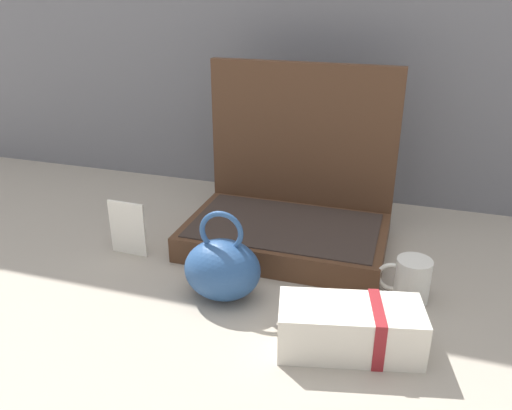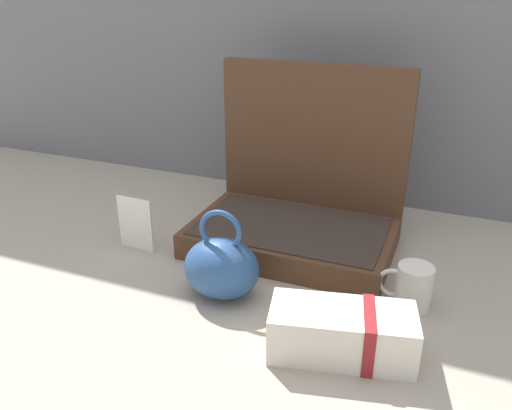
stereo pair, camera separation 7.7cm
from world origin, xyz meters
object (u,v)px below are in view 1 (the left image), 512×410
cream_toiletry_bag (352,328)px  info_card_left (128,228)px  coffee_mug (411,280)px  teal_pouch_handbag (222,269)px  open_suitcase (291,205)px

cream_toiletry_bag → info_card_left: size_ratio=2.00×
coffee_mug → info_card_left: (-0.66, -0.00, 0.02)m
teal_pouch_handbag → coffee_mug: teal_pouch_handbag is taller
teal_pouch_handbag → info_card_left: teal_pouch_handbag is taller
open_suitcase → cream_toiletry_bag: bearing=-61.6°
teal_pouch_handbag → coffee_mug: size_ratio=1.81×
open_suitcase → coffee_mug: (0.30, -0.19, -0.05)m
cream_toiletry_bag → open_suitcase: bearing=118.4°
teal_pouch_handbag → cream_toiletry_bag: 0.29m
teal_pouch_handbag → coffee_mug: bearing=16.0°
open_suitcase → cream_toiletry_bag: 0.44m
coffee_mug → info_card_left: bearing=-179.9°
teal_pouch_handbag → cream_toiletry_bag: (0.28, -0.09, -0.02)m
cream_toiletry_bag → info_card_left: info_card_left is taller
open_suitcase → coffee_mug: size_ratio=4.42×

